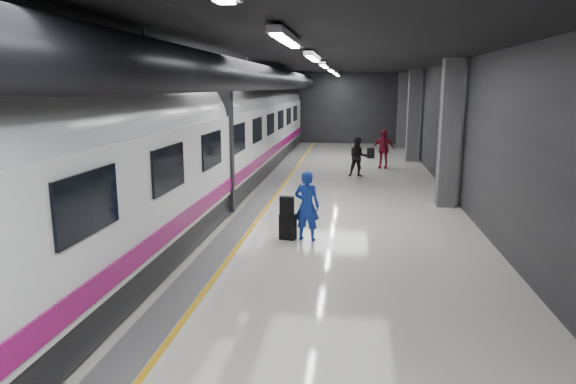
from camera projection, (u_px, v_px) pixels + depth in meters
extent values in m
plane|color=beige|center=(293.00, 217.00, 14.72)|extent=(40.00, 40.00, 0.00)
cube|color=black|center=(294.00, 55.00, 13.82)|extent=(10.00, 40.00, 0.02)
cube|color=#28282B|center=(329.00, 109.00, 33.70)|extent=(10.00, 0.02, 4.50)
cube|color=#28282B|center=(123.00, 136.00, 14.90)|extent=(0.02, 40.00, 4.50)
cube|color=#28282B|center=(480.00, 141.00, 13.65)|extent=(0.02, 40.00, 4.50)
cube|color=slate|center=(247.00, 215.00, 14.89)|extent=(0.65, 39.80, 0.01)
cube|color=yellow|center=(261.00, 215.00, 14.84)|extent=(0.10, 39.80, 0.01)
cylinder|color=black|center=(247.00, 76.00, 14.09)|extent=(0.80, 38.00, 0.80)
cube|color=silver|center=(287.00, 38.00, 7.94)|extent=(0.22, 2.60, 0.10)
cube|color=silver|center=(313.00, 56.00, 12.79)|extent=(0.22, 2.60, 0.10)
cube|color=silver|center=(324.00, 65.00, 17.65)|extent=(0.22, 2.60, 0.10)
cube|color=silver|center=(331.00, 70.00, 22.51)|extent=(0.22, 2.60, 0.10)
cube|color=silver|center=(335.00, 73.00, 27.37)|extent=(0.22, 2.60, 0.10)
cube|color=silver|center=(338.00, 75.00, 31.25)|extent=(0.22, 2.60, 0.10)
cube|color=#515154|center=(449.00, 134.00, 15.65)|extent=(0.55, 0.55, 4.50)
cube|color=#515154|center=(413.00, 116.00, 25.36)|extent=(0.55, 0.55, 4.50)
cube|color=#515154|center=(402.00, 111.00, 31.19)|extent=(0.55, 0.55, 4.50)
cube|color=black|center=(184.00, 202.00, 15.06)|extent=(2.80, 38.00, 0.60)
cube|color=white|center=(182.00, 154.00, 14.78)|extent=(2.90, 38.00, 2.20)
cylinder|color=white|center=(180.00, 121.00, 14.59)|extent=(2.80, 38.00, 2.80)
cube|color=#8D0C5E|center=(232.00, 183.00, 14.76)|extent=(0.04, 38.00, 0.35)
cube|color=black|center=(181.00, 146.00, 14.73)|extent=(3.05, 0.25, 3.80)
cube|color=black|center=(88.00, 204.00, 6.74)|extent=(0.05, 1.60, 0.85)
cube|color=black|center=(169.00, 168.00, 9.66)|extent=(0.05, 1.60, 0.85)
cube|color=black|center=(212.00, 149.00, 12.57)|extent=(0.05, 1.60, 0.85)
cube|color=black|center=(239.00, 138.00, 15.49)|extent=(0.05, 1.60, 0.85)
cube|color=black|center=(257.00, 130.00, 18.40)|extent=(0.05, 1.60, 0.85)
cube|color=black|center=(271.00, 124.00, 21.32)|extent=(0.05, 1.60, 0.85)
cube|color=black|center=(281.00, 119.00, 24.23)|extent=(0.05, 1.60, 0.85)
cube|color=black|center=(289.00, 116.00, 27.15)|extent=(0.05, 1.60, 0.85)
cube|color=black|center=(295.00, 113.00, 30.06)|extent=(0.05, 1.60, 0.85)
imported|color=blue|center=(307.00, 206.00, 12.34)|extent=(0.69, 0.52, 1.70)
cube|color=black|center=(288.00, 227.00, 12.50)|extent=(0.43, 0.33, 0.63)
cube|color=black|center=(287.00, 205.00, 12.38)|extent=(0.35, 0.21, 0.44)
imported|color=black|center=(358.00, 157.00, 21.13)|extent=(0.88, 0.73, 1.64)
imported|color=maroon|center=(383.00, 149.00, 23.38)|extent=(1.10, 0.65, 1.76)
cube|color=black|center=(371.00, 153.00, 26.82)|extent=(0.39, 0.29, 0.52)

